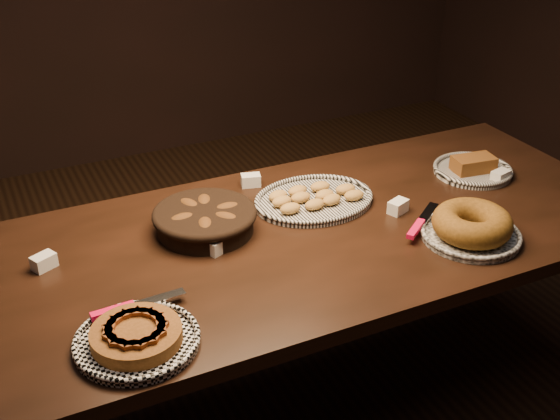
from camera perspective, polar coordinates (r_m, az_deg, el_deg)
name	(u,v)px	position (r m, az deg, el deg)	size (l,w,h in m)	color
ground	(295,403)	(2.76, 1.19, -15.39)	(5.00, 5.00, 0.00)	black
buffet_table	(297,252)	(2.34, 1.36, -3.43)	(2.40, 1.00, 0.75)	black
apple_tart_plate	(137,337)	(1.86, -11.59, -10.10)	(0.34, 0.33, 0.06)	white
madeleine_platter	(314,199)	(2.47, 2.75, 0.92)	(0.43, 0.35, 0.05)	black
bundt_cake_plate	(471,227)	(2.33, 15.28, -1.33)	(0.37, 0.38, 0.10)	black
croissant_basket	(205,218)	(2.30, -6.12, -0.66)	(0.42, 0.42, 0.09)	black
loaf_plate	(473,168)	(2.79, 15.40, 3.27)	(0.30, 0.30, 0.07)	black
tent_cards	(293,211)	(2.38, 1.05, -0.09)	(1.72, 0.47, 0.04)	white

